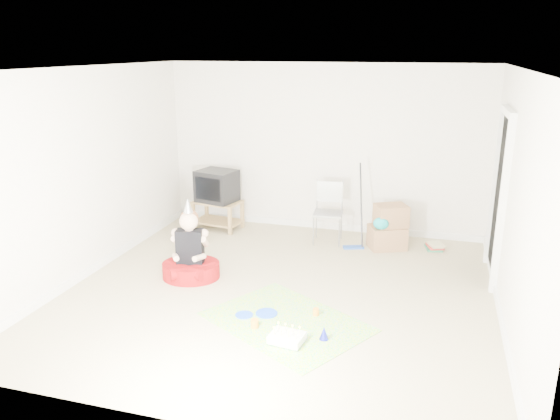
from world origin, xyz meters
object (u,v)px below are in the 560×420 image
(cardboard_boxes, at_px, (388,228))
(birthday_cake, at_px, (287,338))
(tv_stand, at_px, (218,212))
(folding_chair, at_px, (328,213))
(seated_woman, at_px, (191,261))
(crt_tv, at_px, (217,186))

(cardboard_boxes, xyz_separation_m, birthday_cake, (-0.70, -2.98, -0.26))
(tv_stand, xyz_separation_m, folding_chair, (1.82, -0.15, 0.18))
(folding_chair, height_order, seated_woman, seated_woman)
(seated_woman, xyz_separation_m, birthday_cake, (1.59, -1.20, -0.18))
(cardboard_boxes, xyz_separation_m, seated_woman, (-2.29, -1.78, -0.08))
(folding_chair, bearing_deg, birthday_cake, -86.36)
(cardboard_boxes, distance_m, seated_woman, 2.91)
(seated_woman, bearing_deg, crt_tv, 102.32)
(crt_tv, relative_size, seated_woman, 0.55)
(folding_chair, xyz_separation_m, birthday_cake, (0.19, -2.97, -0.41))
(folding_chair, distance_m, seated_woman, 2.27)
(tv_stand, relative_size, folding_chair, 0.86)
(crt_tv, height_order, cardboard_boxes, crt_tv)
(tv_stand, distance_m, seated_woman, 1.97)
(crt_tv, bearing_deg, seated_woman, -64.05)
(seated_woman, bearing_deg, birthday_cake, -37.05)
(tv_stand, distance_m, cardboard_boxes, 2.72)
(cardboard_boxes, bearing_deg, seated_woman, -142.20)
(crt_tv, height_order, seated_woman, seated_woman)
(tv_stand, bearing_deg, folding_chair, -4.77)
(tv_stand, distance_m, crt_tv, 0.44)
(crt_tv, height_order, birthday_cake, crt_tv)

